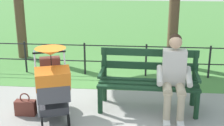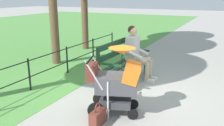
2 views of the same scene
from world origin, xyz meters
The scene contains 7 objects.
ground_plane centered at (0.00, 0.00, 0.00)m, with size 60.00×60.00×0.00m, color #9E9B93.
grass_lawn centered at (0.00, -8.80, 0.00)m, with size 40.00×16.00×0.01m, color #518E42.
park_bench centered at (-0.67, -0.12, 0.53)m, with size 1.62×0.65×0.96m.
person_on_bench centered at (-1.05, 0.11, 0.68)m, with size 0.54×0.74×1.28m.
stroller centered at (0.77, 0.45, 0.59)m, with size 0.75×0.99×1.15m.
handbag centered at (1.26, 0.34, 0.13)m, with size 0.32×0.14×0.37m.
park_fence centered at (0.00, -1.64, 0.42)m, with size 6.60×0.04×0.70m.
Camera 1 is at (-0.50, 4.61, 2.25)m, focal length 49.23 mm.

